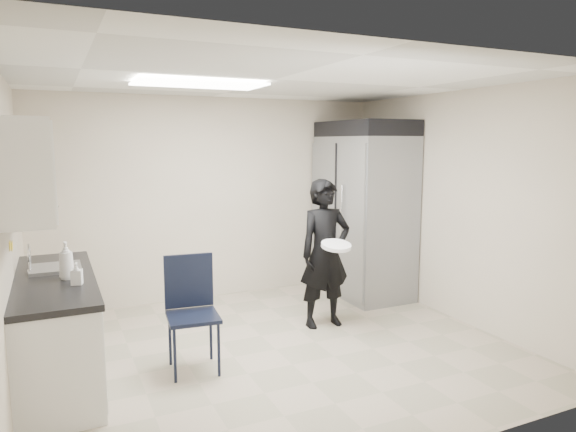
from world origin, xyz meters
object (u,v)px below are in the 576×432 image
man_tuxedo (325,253)px  folding_chair (193,317)px  commercial_fridge (364,216)px  lower_counter (57,331)px

man_tuxedo → folding_chair: bearing=-160.6°
folding_chair → man_tuxedo: (1.62, 0.53, 0.32)m
commercial_fridge → folding_chair: commercial_fridge is taller
folding_chair → man_tuxedo: man_tuxedo is taller
commercial_fridge → folding_chair: 3.07m
lower_counter → man_tuxedo: 2.75m
lower_counter → folding_chair: 1.15m
lower_counter → commercial_fridge: size_ratio=0.90×
lower_counter → folding_chair: size_ratio=1.91×
commercial_fridge → man_tuxedo: (-1.06, -0.87, -0.23)m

